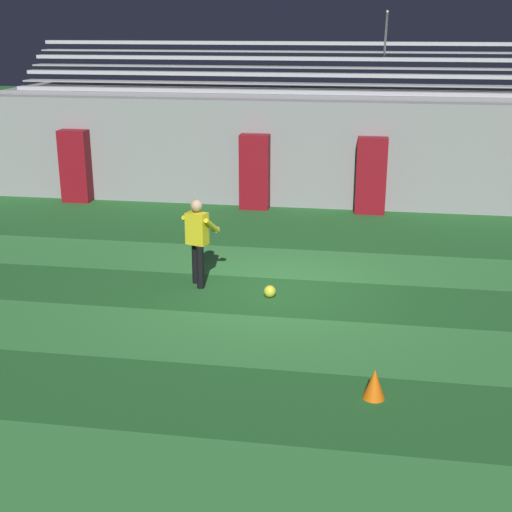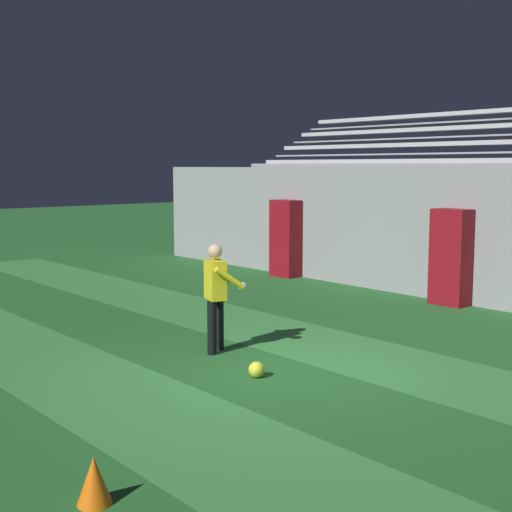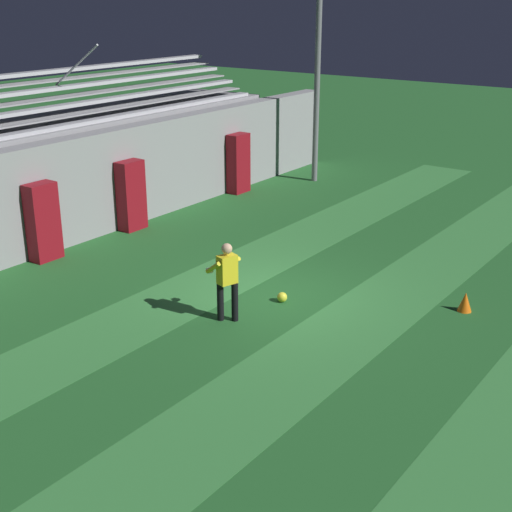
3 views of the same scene
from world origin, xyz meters
name	(u,v)px [view 2 (image 2 of 3)]	position (x,y,z in m)	size (l,w,h in m)	color
ground_plane	(287,376)	(0.00, 0.00, 0.00)	(80.00, 80.00, 0.00)	#236028
turf_stripe_mid	(147,412)	(0.00, -2.21, 0.00)	(28.00, 1.90, 0.01)	#38843D
turf_stripe_far	(364,356)	(0.00, 1.58, 0.00)	(28.00, 1.90, 0.01)	#38843D
padding_pillar_gate_left	(451,257)	(-1.52, 5.95, 0.99)	(0.77, 0.44, 1.97)	maroon
padding_pillar_far_left	(285,238)	(-6.50, 5.95, 0.99)	(0.77, 0.44, 1.97)	maroon
goalkeeper	(216,291)	(-1.63, 0.05, 0.95)	(0.68, 0.67, 1.67)	black
soccer_ball	(257,370)	(-0.21, -0.36, 0.11)	(0.22, 0.22, 0.22)	yellow
traffic_cone	(94,480)	(1.66, -3.74, 0.21)	(0.30, 0.30, 0.42)	orange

